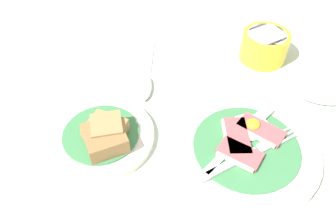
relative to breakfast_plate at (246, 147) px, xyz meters
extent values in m
plane|color=#B7CCB7|center=(-0.08, 0.02, -0.01)|extent=(3.00, 3.00, 0.00)
cylinder|color=silver|center=(0.00, 0.00, 0.00)|extent=(0.24, 0.24, 0.01)
cylinder|color=#3D7F4C|center=(0.00, 0.00, 0.00)|extent=(0.17, 0.17, 0.00)
cube|color=#BC5156|center=(-0.02, -0.02, 0.01)|extent=(0.08, 0.07, 0.01)
cube|color=beige|center=(-0.03, -0.03, 0.01)|extent=(0.06, 0.05, 0.01)
cube|color=#BC5156|center=(-0.01, 0.02, 0.01)|extent=(0.04, 0.08, 0.01)
cube|color=beige|center=(-0.03, 0.02, 0.01)|extent=(0.02, 0.07, 0.01)
cube|color=#BC5156|center=(0.03, 0.03, 0.01)|extent=(0.08, 0.08, 0.01)
cube|color=beige|center=(0.02, 0.01, 0.01)|extent=(0.06, 0.06, 0.01)
ellipsoid|color=white|center=(0.01, 0.03, 0.01)|extent=(0.07, 0.06, 0.01)
ellipsoid|color=yellow|center=(0.02, 0.03, 0.02)|extent=(0.02, 0.02, 0.01)
cube|color=silver|center=(-0.04, -0.04, 0.01)|extent=(0.10, 0.05, 0.00)
cube|color=silver|center=(0.03, -0.01, 0.01)|extent=(0.03, 0.03, 0.00)
cube|color=silver|center=(0.07, 0.00, 0.01)|extent=(0.04, 0.02, 0.00)
cube|color=silver|center=(0.06, 0.01, 0.01)|extent=(0.04, 0.02, 0.00)
cube|color=silver|center=(0.06, 0.01, 0.01)|extent=(0.04, 0.02, 0.00)
cube|color=silver|center=(-0.04, -0.01, 0.01)|extent=(0.09, 0.08, 0.00)
cube|color=#9EA0A5|center=(0.03, 0.05, 0.01)|extent=(0.07, 0.07, 0.00)
cylinder|color=silver|center=(-0.24, 0.05, 0.00)|extent=(0.18, 0.18, 0.01)
cylinder|color=#3D7F4C|center=(-0.24, 0.05, 0.00)|extent=(0.13, 0.13, 0.00)
cube|color=olive|center=(-0.23, 0.03, 0.02)|extent=(0.08, 0.08, 0.03)
cube|color=#9E7A4C|center=(-0.22, 0.05, 0.02)|extent=(0.05, 0.05, 0.03)
cube|color=#9E7A4C|center=(-0.23, 0.05, 0.02)|extent=(0.08, 0.08, 0.03)
cylinder|color=yellow|center=(0.11, 0.24, 0.02)|extent=(0.10, 0.10, 0.06)
cylinder|color=white|center=(0.11, 0.24, 0.05)|extent=(0.08, 0.08, 0.01)
cube|color=silver|center=(-0.13, 0.27, -0.01)|extent=(0.03, 0.11, 0.01)
ellipsoid|color=silver|center=(-0.15, 0.17, 0.00)|extent=(0.04, 0.07, 0.01)
cube|color=silver|center=(0.08, 0.14, -0.01)|extent=(0.10, 0.06, 0.01)
ellipsoid|color=silver|center=(0.17, 0.09, 0.00)|extent=(0.07, 0.05, 0.01)
camera|label=1|loc=(-0.17, -0.31, 0.43)|focal=35.00mm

